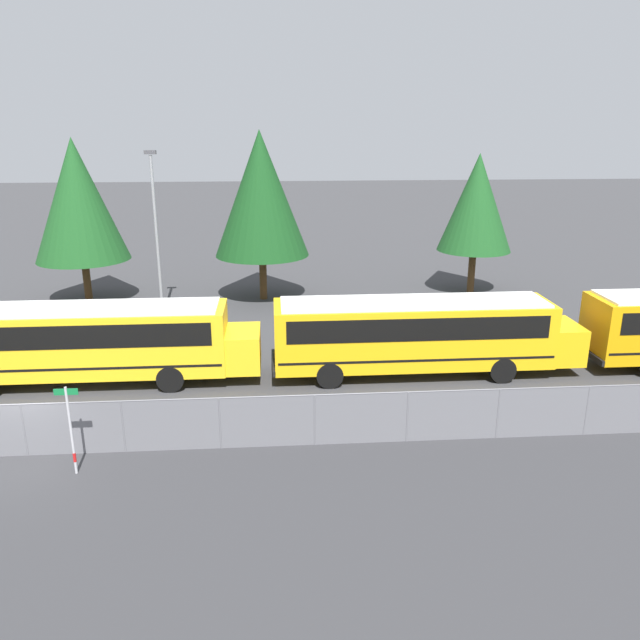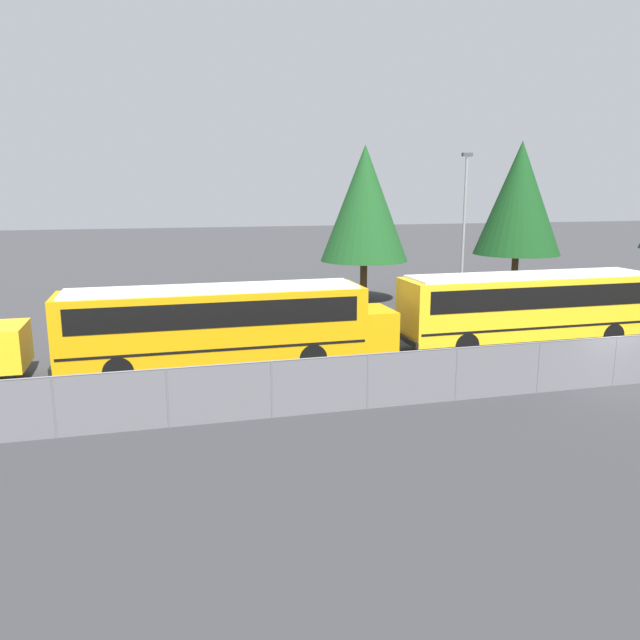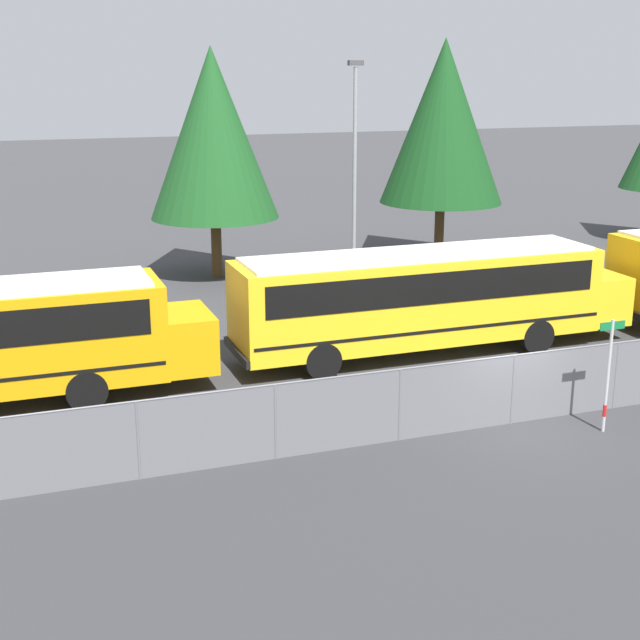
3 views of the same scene
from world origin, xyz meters
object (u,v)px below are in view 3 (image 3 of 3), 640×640
at_px(school_bus_2, 427,293).
at_px(street_sign, 608,373).
at_px(tree_0, 443,122).
at_px(tree_1, 213,134).
at_px(light_pole, 355,167).

bearing_deg(school_bus_2, street_sign, -79.53).
xyz_separation_m(school_bus_2, tree_0, (6.83, 12.43, 4.36)).
bearing_deg(tree_1, school_bus_2, -73.94).
xyz_separation_m(street_sign, tree_0, (5.51, 19.57, 4.78)).
relative_size(school_bus_2, tree_1, 1.37).
relative_size(school_bus_2, street_sign, 4.54).
distance_m(school_bus_2, tree_0, 14.84).
bearing_deg(light_pole, tree_0, 30.13).
bearing_deg(tree_0, school_bus_2, -118.79).
bearing_deg(tree_1, light_pole, -34.67).
xyz_separation_m(light_pole, tree_1, (-4.92, 3.40, 1.19)).
relative_size(street_sign, tree_1, 0.30).
distance_m(school_bus_2, tree_1, 13.75).
height_order(street_sign, tree_1, tree_1).
bearing_deg(school_bus_2, tree_1, 106.06).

